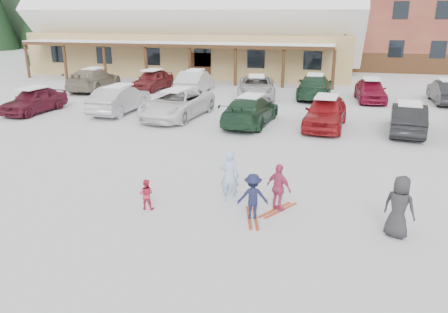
% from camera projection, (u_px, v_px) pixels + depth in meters
% --- Properties ---
extents(ground, '(160.00, 160.00, 0.00)m').
position_uv_depth(ground, '(207.00, 197.00, 13.29)').
color(ground, silver).
rests_on(ground, ground).
extents(day_lodge, '(29.12, 12.50, 10.38)m').
position_uv_depth(day_lodge, '(194.00, 28.00, 39.84)').
color(day_lodge, tan).
rests_on(day_lodge, ground).
extents(lamp_post, '(0.50, 0.25, 5.77)m').
position_uv_depth(lamp_post, '(345.00, 40.00, 34.42)').
color(lamp_post, black).
rests_on(lamp_post, ground).
extents(conifer_0, '(4.40, 4.40, 10.20)m').
position_uv_depth(conifer_0, '(42.00, 8.00, 44.96)').
color(conifer_0, black).
rests_on(conifer_0, ground).
extents(conifer_2, '(5.28, 5.28, 12.24)m').
position_uv_depth(conifer_2, '(71.00, 0.00, 56.56)').
color(conifer_2, black).
rests_on(conifer_2, ground).
extents(conifer_3, '(3.96, 3.96, 9.18)m').
position_uv_depth(conifer_3, '(358.00, 14.00, 50.93)').
color(conifer_3, black).
rests_on(conifer_3, ground).
extents(adult_skier, '(0.60, 0.42, 1.58)m').
position_uv_depth(adult_skier, '(230.00, 176.00, 12.77)').
color(adult_skier, '#9FBEE4').
rests_on(adult_skier, ground).
extents(toddler_red, '(0.46, 0.37, 0.89)m').
position_uv_depth(toddler_red, '(146.00, 194.00, 12.37)').
color(toddler_red, '#C02543').
rests_on(toddler_red, ground).
extents(child_navy, '(0.93, 0.67, 1.29)m').
position_uv_depth(child_navy, '(253.00, 197.00, 11.71)').
color(child_navy, '#161A39').
rests_on(child_navy, ground).
extents(skis_child_navy, '(0.54, 1.41, 0.03)m').
position_uv_depth(skis_child_navy, '(252.00, 218.00, 11.91)').
color(skis_child_navy, '#AE3B18').
rests_on(skis_child_navy, ground).
extents(child_magenta, '(0.87, 0.72, 1.39)m').
position_uv_depth(child_magenta, '(279.00, 188.00, 12.17)').
color(child_magenta, '#BC3B66').
rests_on(child_magenta, ground).
extents(skis_child_magenta, '(0.91, 1.30, 0.03)m').
position_uv_depth(skis_child_magenta, '(278.00, 210.00, 12.38)').
color(skis_child_magenta, '#AE3B18').
rests_on(skis_child_magenta, ground).
extents(bystander_dark, '(0.93, 0.83, 1.60)m').
position_uv_depth(bystander_dark, '(399.00, 207.00, 10.73)').
color(bystander_dark, '#29292C').
rests_on(bystander_dark, ground).
extents(parked_car_0, '(2.05, 4.24, 1.40)m').
position_uv_depth(parked_car_0, '(34.00, 100.00, 24.22)').
color(parked_car_0, '#571524').
rests_on(parked_car_0, ground).
extents(parked_car_1, '(1.81, 4.64, 1.50)m').
position_uv_depth(parked_car_1, '(120.00, 99.00, 24.19)').
color(parked_car_1, '#A4A4A8').
rests_on(parked_car_1, ground).
extents(parked_car_2, '(3.16, 5.64, 1.49)m').
position_uv_depth(parked_car_2, '(177.00, 104.00, 23.09)').
color(parked_car_2, white).
rests_on(parked_car_2, ground).
extents(parked_car_3, '(2.48, 5.08, 1.42)m').
position_uv_depth(parked_car_3, '(250.00, 110.00, 21.69)').
color(parked_car_3, '#1C3C26').
rests_on(parked_car_3, ground).
extents(parked_car_4, '(2.23, 4.67, 1.54)m').
position_uv_depth(parked_car_4, '(326.00, 112.00, 21.00)').
color(parked_car_4, maroon).
rests_on(parked_car_4, ground).
extents(parked_car_5, '(1.97, 4.38, 1.39)m').
position_uv_depth(parked_car_5, '(408.00, 118.00, 20.07)').
color(parked_car_5, black).
rests_on(parked_car_5, ground).
extents(parked_car_7, '(2.38, 5.42, 1.55)m').
position_uv_depth(parked_car_7, '(94.00, 79.00, 31.16)').
color(parked_car_7, gray).
rests_on(parked_car_7, ground).
extents(parked_car_8, '(2.11, 4.35, 1.43)m').
position_uv_depth(parked_car_8, '(153.00, 80.00, 31.34)').
color(parked_car_8, maroon).
rests_on(parked_car_8, ground).
extents(parked_car_9, '(1.76, 4.76, 1.55)m').
position_uv_depth(parked_car_9, '(195.00, 81.00, 30.19)').
color(parked_car_9, silver).
rests_on(parked_car_9, ground).
extents(parked_car_10, '(3.14, 5.39, 1.41)m').
position_uv_depth(parked_car_10, '(256.00, 87.00, 28.53)').
color(parked_car_10, '#B8B8B8').
rests_on(parked_car_10, ground).
extents(parked_car_11, '(2.15, 5.21, 1.51)m').
position_uv_depth(parked_car_11, '(315.00, 86.00, 28.36)').
color(parked_car_11, '#1D3F28').
rests_on(parked_car_11, ground).
extents(parked_car_12, '(1.95, 4.25, 1.41)m').
position_uv_depth(parked_car_12, '(371.00, 90.00, 27.31)').
color(parked_car_12, maroon).
rests_on(parked_car_12, ground).
extents(parked_car_13, '(1.52, 4.32, 1.42)m').
position_uv_depth(parked_car_13, '(446.00, 92.00, 26.69)').
color(parked_car_13, black).
rests_on(parked_car_13, ground).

